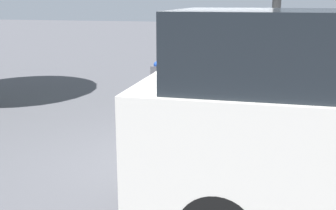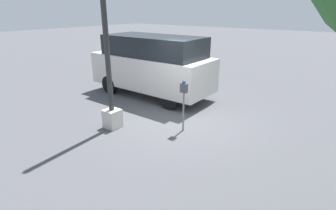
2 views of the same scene
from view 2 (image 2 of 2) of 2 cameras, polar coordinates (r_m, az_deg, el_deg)
The scene contains 4 objects.
ground_plane at distance 8.31m, azimuth 2.26°, elevation -3.43°, with size 80.00×80.00×0.00m, color #4C4C51.
parking_meter_near at distance 7.26m, azimuth 3.45°, elevation 2.33°, with size 0.20×0.11×1.50m.
lamp_post at distance 7.49m, azimuth -12.86°, elevation 7.99°, with size 0.44×0.44×5.88m.
parked_van at distance 10.46m, azimuth -3.52°, elevation 8.87°, with size 4.97×1.96×2.37m.
Camera 2 is at (-4.32, 6.26, 3.35)m, focal length 28.00 mm.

